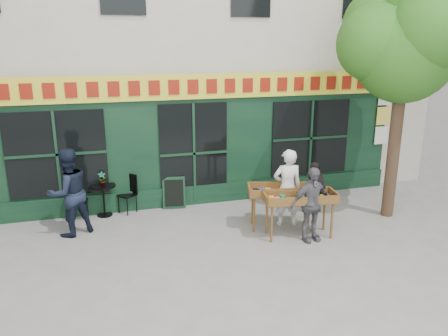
{
  "coord_description": "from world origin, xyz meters",
  "views": [
    {
      "loc": [
        -2.22,
        -8.04,
        4.01
      ],
      "look_at": [
        0.26,
        0.5,
        1.45
      ],
      "focal_mm": 35.0,
      "sensor_mm": 36.0,
      "label": 1
    }
  ],
  "objects_px": {
    "woman": "(287,188)",
    "man_left": "(69,193)",
    "book_cart_center": "(300,200)",
    "bistro_table": "(103,194)",
    "dog": "(317,178)",
    "book_cart_right": "(283,193)",
    "man_right": "(311,204)"
  },
  "relations": [
    {
      "from": "man_right",
      "to": "bistro_table",
      "type": "bearing_deg",
      "value": 142.69
    },
    {
      "from": "woman",
      "to": "man_left",
      "type": "height_order",
      "value": "man_left"
    },
    {
      "from": "dog",
      "to": "man_right",
      "type": "relative_size",
      "value": 0.38
    },
    {
      "from": "dog",
      "to": "woman",
      "type": "relative_size",
      "value": 0.34
    },
    {
      "from": "book_cart_center",
      "to": "man_right",
      "type": "xyz_separation_m",
      "value": [
        0.14,
        -0.25,
        -0.02
      ]
    },
    {
      "from": "book_cart_center",
      "to": "book_cart_right",
      "type": "relative_size",
      "value": 0.98
    },
    {
      "from": "dog",
      "to": "book_cart_right",
      "type": "distance_m",
      "value": 0.89
    },
    {
      "from": "man_left",
      "to": "dog",
      "type": "bearing_deg",
      "value": 134.3
    },
    {
      "from": "dog",
      "to": "woman",
      "type": "xyz_separation_m",
      "value": [
        -0.35,
        0.7,
        -0.41
      ]
    },
    {
      "from": "book_cart_center",
      "to": "dog",
      "type": "relative_size",
      "value": 2.62
    },
    {
      "from": "book_cart_center",
      "to": "book_cart_right",
      "type": "bearing_deg",
      "value": 116.17
    },
    {
      "from": "book_cart_center",
      "to": "woman",
      "type": "xyz_separation_m",
      "value": [
        0.0,
        0.65,
        0.06
      ]
    },
    {
      "from": "bistro_table",
      "to": "woman",
      "type": "bearing_deg",
      "value": -23.17
    },
    {
      "from": "woman",
      "to": "book_cart_right",
      "type": "height_order",
      "value": "woman"
    },
    {
      "from": "book_cart_right",
      "to": "man_right",
      "type": "distance_m",
      "value": 0.81
    },
    {
      "from": "book_cart_center",
      "to": "woman",
      "type": "height_order",
      "value": "woman"
    },
    {
      "from": "bistro_table",
      "to": "man_left",
      "type": "relative_size",
      "value": 0.4
    },
    {
      "from": "book_cart_center",
      "to": "man_right",
      "type": "bearing_deg",
      "value": -53.41
    },
    {
      "from": "dog",
      "to": "man_left",
      "type": "relative_size",
      "value": 0.31
    },
    {
      "from": "man_right",
      "to": "bistro_table",
      "type": "distance_m",
      "value": 4.87
    },
    {
      "from": "book_cart_center",
      "to": "dog",
      "type": "xyz_separation_m",
      "value": [
        0.35,
        -0.05,
        0.47
      ]
    },
    {
      "from": "dog",
      "to": "man_right",
      "type": "bearing_deg",
      "value": -128.97
    },
    {
      "from": "woman",
      "to": "bistro_table",
      "type": "relative_size",
      "value": 2.33
    },
    {
      "from": "woman",
      "to": "man_left",
      "type": "distance_m",
      "value": 4.74
    },
    {
      "from": "book_cart_right",
      "to": "bistro_table",
      "type": "xyz_separation_m",
      "value": [
        -3.81,
        1.85,
        -0.28
      ]
    },
    {
      "from": "woman",
      "to": "man_right",
      "type": "bearing_deg",
      "value": 106.61
    },
    {
      "from": "book_cart_center",
      "to": "man_left",
      "type": "bearing_deg",
      "value": 170.77
    },
    {
      "from": "book_cart_right",
      "to": "man_right",
      "type": "relative_size",
      "value": 1.01
    },
    {
      "from": "book_cart_center",
      "to": "woman",
      "type": "bearing_deg",
      "value": 98.02
    },
    {
      "from": "book_cart_right",
      "to": "man_right",
      "type": "xyz_separation_m",
      "value": [
        0.3,
        -0.75,
        -0.02
      ]
    },
    {
      "from": "man_right",
      "to": "book_cart_right",
      "type": "bearing_deg",
      "value": 106.82
    },
    {
      "from": "book_cart_center",
      "to": "bistro_table",
      "type": "relative_size",
      "value": 2.07
    }
  ]
}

